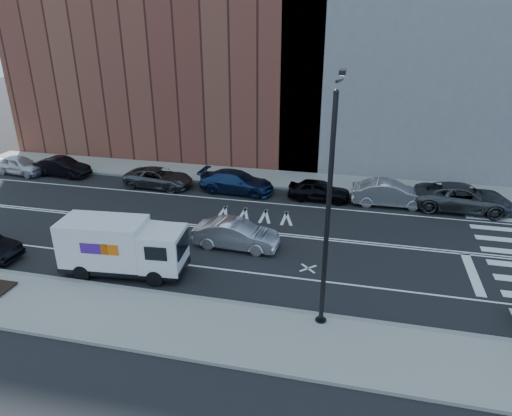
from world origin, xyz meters
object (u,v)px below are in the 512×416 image
at_px(fedex_van, 122,246).
at_px(far_parked_a, 20,165).
at_px(far_parked_b, 62,167).
at_px(driving_sedan, 236,234).

distance_m(fedex_van, far_parked_a, 18.55).
bearing_deg(far_parked_b, fedex_van, -130.66).
relative_size(far_parked_b, driving_sedan, 0.96).
xyz_separation_m(fedex_van, driving_sedan, (4.43, 3.65, -0.66)).
bearing_deg(far_parked_a, far_parked_b, -76.84).
distance_m(far_parked_b, driving_sedan, 17.61).
xyz_separation_m(fedex_van, far_parked_b, (-11.24, 11.70, -0.69)).
xyz_separation_m(fedex_van, far_parked_a, (-14.63, 11.37, -0.69)).
xyz_separation_m(far_parked_b, driving_sedan, (15.67, -8.05, 0.03)).
bearing_deg(far_parked_b, far_parked_a, 100.91).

